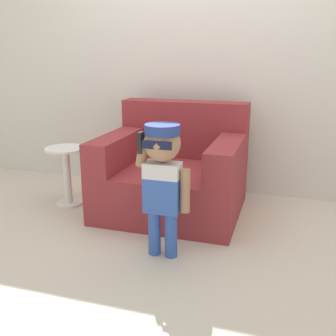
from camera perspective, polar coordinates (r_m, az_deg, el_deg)
name	(u,v)px	position (r m, az deg, el deg)	size (l,w,h in m)	color
ground_plane	(177,211)	(3.31, 1.26, -6.28)	(10.00, 10.00, 0.00)	beige
wall_back	(198,50)	(3.70, 4.35, 16.69)	(10.00, 0.05, 2.60)	silver
armchair	(174,173)	(3.27, 0.91, -0.69)	(1.11, 0.99, 0.87)	maroon
person_child	(163,170)	(2.42, -0.78, -0.36)	(0.35, 0.27, 0.87)	#3356AD
side_table	(67,171)	(3.47, -14.45, -0.38)	(0.34, 0.34, 0.51)	white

